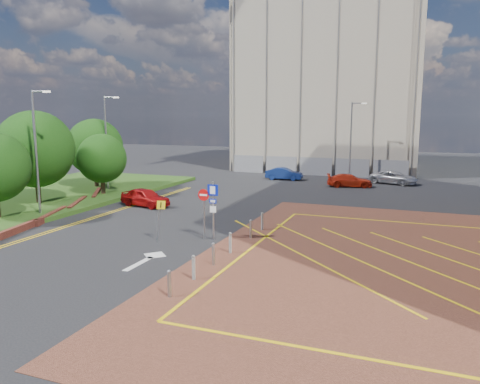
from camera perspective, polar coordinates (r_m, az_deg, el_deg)
The scene contains 18 objects.
ground at distance 24.95m, azimuth -5.25°, elevation -6.27°, with size 140.00×140.00×0.00m, color black.
grass_bed at distance 40.29m, azimuth -24.85°, elevation -0.86°, with size 14.00×32.00×0.30m, color #274917.
retaining_wall at distance 33.19m, azimuth -22.29°, elevation -2.65°, with size 6.06×20.33×0.40m.
tree_b at distance 37.35m, azimuth -23.69°, elevation 4.80°, with size 5.60×5.60×6.74m.
tree_c at distance 39.89m, azimuth -16.50°, elevation 3.94°, with size 4.00×4.00×4.90m.
tree_d at distance 44.03m, azimuth -17.28°, elevation 5.27°, with size 5.00×5.00×6.08m.
lamp_left_near at distance 33.03m, azimuth -23.56°, elevation 5.04°, with size 1.53×0.16×8.00m.
lamp_left_far at distance 41.93m, azimuth -15.93°, elevation 6.23°, with size 1.53×0.16×8.00m.
lamp_back at distance 50.02m, azimuth 13.44°, elevation 6.45°, with size 1.53×0.16×8.00m.
sign_cluster at distance 25.25m, azimuth -3.73°, elevation -1.51°, with size 1.17×0.12×3.20m.
warning_sign at distance 25.34m, azimuth -9.81°, elevation -2.80°, with size 0.55×0.37×2.24m.
bollard_row at distance 22.45m, azimuth -1.85°, elevation -6.79°, with size 0.14×11.14×0.90m.
construction_building at distance 62.59m, azimuth 11.39°, elevation 13.15°, with size 21.20×19.20×22.00m, color #AD9F8D.
construction_fence at distance 52.74m, azimuth 10.28°, elevation 3.03°, with size 21.60×0.06×2.00m, color gray.
car_red_left at distance 35.37m, azimuth -11.48°, elevation -0.63°, with size 1.60×3.97×1.35m, color #A80E0F.
car_blue_back at distance 49.03m, azimuth 5.40°, elevation 2.23°, with size 1.34×3.83×1.26m, color navy.
car_red_back at distance 45.18m, azimuth 13.20°, elevation 1.38°, with size 1.70×4.18×1.21m, color red.
car_silver_back at distance 48.31m, azimuth 18.25°, elevation 1.68°, with size 2.07×4.49×1.25m, color #B5B6BC.
Camera 1 is at (10.68, -21.53, 6.74)m, focal length 35.00 mm.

